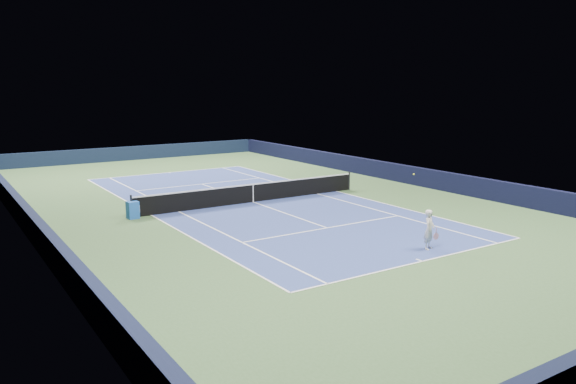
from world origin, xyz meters
TOP-DOWN VIEW (x-y plane):
  - ground at (0.00, 0.00)m, footprint 40.00×40.00m
  - wall_far at (0.00, 19.82)m, footprint 22.00×0.35m
  - wall_right at (10.82, 0.00)m, footprint 0.35×40.00m
  - wall_left at (-10.82, 0.00)m, footprint 0.35×40.00m
  - court_surface at (0.00, 0.00)m, footprint 10.97×23.77m
  - baseline_far at (0.00, 11.88)m, footprint 10.97×0.08m
  - baseline_near at (0.00, -11.88)m, footprint 10.97×0.08m
  - sideline_doubles_right at (5.49, 0.00)m, footprint 0.08×23.77m
  - sideline_doubles_left at (-5.49, 0.00)m, footprint 0.08×23.77m
  - sideline_singles_right at (4.12, 0.00)m, footprint 0.08×23.77m
  - sideline_singles_left at (-4.12, 0.00)m, footprint 0.08×23.77m
  - service_line_far at (0.00, 6.40)m, footprint 8.23×0.08m
  - service_line_near at (0.00, -6.40)m, footprint 8.23×0.08m
  - center_service_line at (0.00, 0.00)m, footprint 0.08×12.80m
  - center_mark_far at (0.00, 11.73)m, footprint 0.08×0.30m
  - center_mark_near at (0.00, -11.73)m, footprint 0.08×0.30m
  - tennis_net at (0.00, 0.00)m, footprint 12.90×0.10m
  - sponsor_cube at (-6.40, -0.15)m, footprint 0.58×0.49m
  - tennis_player at (1.28, -10.96)m, footprint 0.77×1.31m

SIDE VIEW (x-z plane):
  - ground at x=0.00m, z-range 0.00..0.00m
  - court_surface at x=0.00m, z-range 0.00..0.01m
  - baseline_far at x=0.00m, z-range 0.01..0.01m
  - baseline_near at x=0.00m, z-range 0.01..0.01m
  - sideline_doubles_right at x=5.49m, z-range 0.01..0.01m
  - sideline_doubles_left at x=-5.49m, z-range 0.01..0.01m
  - sideline_singles_right at x=4.12m, z-range 0.01..0.01m
  - sideline_singles_left at x=-4.12m, z-range 0.01..0.01m
  - service_line_far at x=0.00m, z-range 0.01..0.01m
  - service_line_near at x=0.00m, z-range 0.01..0.01m
  - center_service_line at x=0.00m, z-range 0.01..0.01m
  - center_mark_far at x=0.00m, z-range 0.01..0.01m
  - center_mark_near at x=0.00m, z-range 0.01..0.01m
  - sponsor_cube at x=-6.40m, z-range 0.00..0.80m
  - tennis_net at x=0.00m, z-range -0.03..1.04m
  - wall_far at x=0.00m, z-range 0.00..1.10m
  - wall_right at x=10.82m, z-range 0.00..1.10m
  - wall_left at x=-10.82m, z-range 0.00..1.10m
  - tennis_player at x=1.28m, z-range -0.60..2.11m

